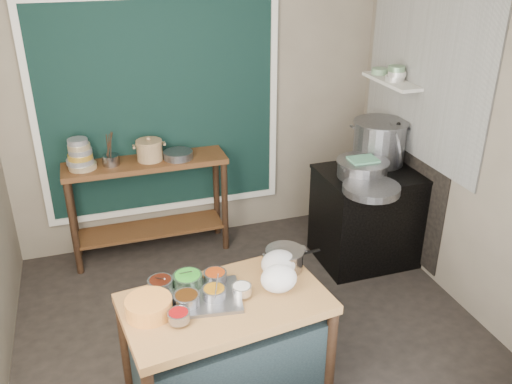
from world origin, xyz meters
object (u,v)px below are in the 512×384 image
object	(u,v)px
ceramic_crock	(150,151)
steamer	(362,169)
stove_block	(368,217)
utensil_cup	(111,160)
saucepan	(285,259)
prep_table	(227,347)
condiment_tray	(198,298)
back_counter	(150,208)
stock_pot	(379,142)
yellow_basin	(149,307)

from	to	relation	value
ceramic_crock	steamer	world-z (taller)	ceramic_crock
stove_block	utensil_cup	bearing A→B (deg)	161.75
saucepan	utensil_cup	size ratio (longest dim) A/B	1.76
prep_table	condiment_tray	bearing A→B (deg)	152.51
condiment_tray	steamer	bearing A→B (deg)	32.82
back_counter	condiment_tray	bearing A→B (deg)	-88.36
prep_table	back_counter	bearing A→B (deg)	89.31
stock_pot	steamer	distance (m)	0.40
condiment_tray	ceramic_crock	bearing A→B (deg)	90.19
back_counter	yellow_basin	size ratio (longest dim) A/B	5.25
ceramic_crock	stock_pot	world-z (taller)	stock_pot
utensil_cup	condiment_tray	bearing A→B (deg)	-79.51
yellow_basin	saucepan	distance (m)	0.95
condiment_tray	steamer	xyz separation A→B (m)	(1.70, 1.10, 0.19)
yellow_basin	stock_pot	distance (m)	2.71
back_counter	saucepan	world-z (taller)	back_counter
saucepan	stock_pot	bearing A→B (deg)	37.22
stock_pot	steamer	bearing A→B (deg)	-139.59
yellow_basin	stock_pot	size ratio (longest dim) A/B	0.55
stove_block	ceramic_crock	distance (m)	2.08
prep_table	stove_block	distance (m)	2.08
ceramic_crock	utensil_cup	bearing A→B (deg)	-179.00
back_counter	utensil_cup	distance (m)	0.60
condiment_tray	utensil_cup	xyz separation A→B (m)	(-0.35, 1.88, 0.23)
stove_block	yellow_basin	distance (m)	2.50
ceramic_crock	stove_block	bearing A→B (deg)	-21.49
back_counter	prep_table	bearing A→B (deg)	-83.77
prep_table	stock_pot	size ratio (longest dim) A/B	2.49
saucepan	ceramic_crock	xyz separation A→B (m)	(-0.63, 1.73, 0.21)
prep_table	saucepan	bearing A→B (deg)	17.22
saucepan	stove_block	bearing A→B (deg)	35.49
ceramic_crock	stock_pot	size ratio (longest dim) A/B	0.49
prep_table	stock_pot	world-z (taller)	stock_pot
stove_block	stock_pot	xyz separation A→B (m)	(0.15, 0.20, 0.65)
yellow_basin	utensil_cup	xyz separation A→B (m)	(-0.04, 1.93, 0.19)
saucepan	ceramic_crock	size ratio (longest dim) A/B	1.08
yellow_basin	ceramic_crock	distance (m)	1.97
back_counter	condiment_tray	world-z (taller)	back_counter
yellow_basin	ceramic_crock	world-z (taller)	ceramic_crock
stove_block	ceramic_crock	bearing A→B (deg)	158.51
back_counter	saucepan	xyz separation A→B (m)	(0.68, -1.73, 0.35)
steamer	yellow_basin	bearing A→B (deg)	-150.14
yellow_basin	steamer	distance (m)	2.32
stove_block	stock_pot	distance (m)	0.70
utensil_cup	steamer	world-z (taller)	utensil_cup
prep_table	back_counter	size ratio (longest dim) A/B	0.86
steamer	saucepan	bearing A→B (deg)	-138.64
prep_table	steamer	bearing A→B (deg)	29.93
prep_table	steamer	distance (m)	2.02
yellow_basin	saucepan	size ratio (longest dim) A/B	1.04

